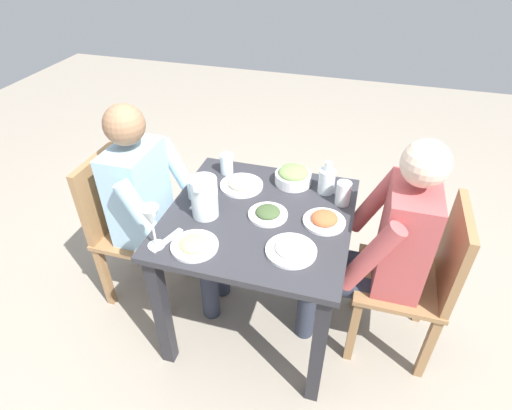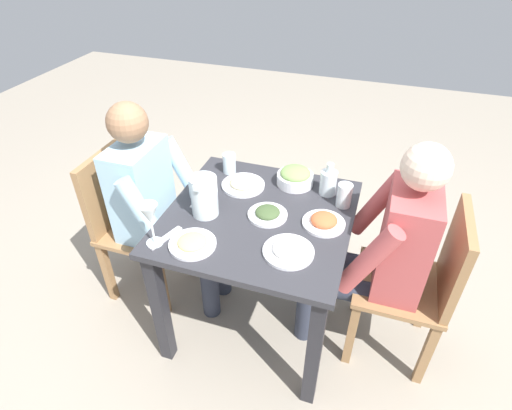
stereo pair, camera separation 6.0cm
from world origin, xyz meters
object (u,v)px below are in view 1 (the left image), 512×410
chair_far (126,221)px  diner_near (381,244)px  plate_dolmas (268,213)px  wine_glass (151,219)px  water_pitcher (204,197)px  plate_yoghurt (291,249)px  oil_carafe (326,182)px  plate_rice_curry (324,220)px  dining_table (259,236)px  diner_far (156,205)px  water_glass_by_pitcher (343,193)px  water_glass_near_left (195,189)px  plate_beans (241,184)px  plate_fries (194,245)px  water_glass_far_right (227,164)px  chair_near (421,276)px  salad_bowl (293,176)px

chair_far → diner_near: bearing=-89.3°
plate_dolmas → wine_glass: bearing=129.4°
water_pitcher → plate_yoghurt: water_pitcher is taller
diner_near → oil_carafe: size_ratio=7.03×
chair_far → plate_rice_curry: 1.08m
dining_table → plate_yoghurt: plate_yoghurt is taller
diner_far → oil_carafe: diner_far is taller
dining_table → water_glass_by_pitcher: bearing=-61.7°
diner_near → wine_glass: size_ratio=5.90×
water_glass_near_left → plate_beans: bearing=-51.6°
plate_dolmas → wine_glass: wine_glass is taller
plate_fries → wine_glass: (-0.04, 0.15, 0.13)m
plate_fries → water_glass_near_left: water_glass_near_left is taller
water_pitcher → plate_fries: (-0.22, -0.04, -0.08)m
plate_yoghurt → oil_carafe: oil_carafe is taller
water_pitcher → oil_carafe: (0.33, -0.49, -0.04)m
diner_far → plate_yoghurt: size_ratio=5.55×
plate_rice_curry → plate_beans: bearing=68.4°
diner_far → wine_glass: 0.48m
plate_fries → oil_carafe: size_ratio=1.19×
water_glass_far_right → water_glass_near_left: water_glass_far_right is taller
chair_far → water_pitcher: 0.63m
dining_table → plate_yoghurt: size_ratio=3.98×
water_pitcher → plate_fries: water_pitcher is taller
chair_near → diner_far: 1.31m
chair_near → plate_rice_curry: chair_near is taller
plate_yoghurt → plate_fries: 0.39m
chair_near → wine_glass: (-0.38, 1.10, 0.38)m
wine_glass → plate_fries: bearing=-76.7°
salad_bowl → oil_carafe: size_ratio=1.10×
plate_dolmas → water_glass_near_left: water_glass_near_left is taller
diner_far → plate_dolmas: (-0.04, -0.59, 0.11)m
plate_yoghurt → plate_fries: plate_yoghurt is taller
water_glass_near_left → oil_carafe: size_ratio=0.56×
chair_far → oil_carafe: size_ratio=5.23×
diner_far → wine_glass: size_ratio=5.90×
dining_table → water_glass_near_left: bearing=81.7°
chair_far → diner_far: diner_far is taller
water_pitcher → plate_dolmas: size_ratio=1.06×
diner_near → plate_beans: size_ratio=5.42×
diner_near → plate_fries: size_ratio=5.90×
chair_far → salad_bowl: 0.93m
chair_far → plate_dolmas: size_ratio=4.81×
chair_near → plate_beans: size_ratio=4.03×
diner_near → plate_fries: 0.83m
chair_near → plate_fries: size_ratio=4.40×
diner_near → diner_far: (-0.02, 1.10, 0.00)m
diner_near → water_glass_near_left: 0.89m
plate_rice_curry → plate_fries: size_ratio=0.96×
water_glass_near_left → diner_far: bearing=91.3°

